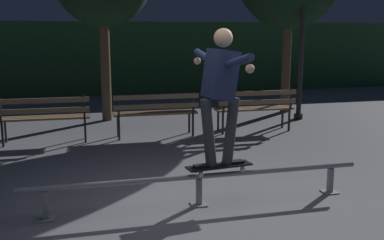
% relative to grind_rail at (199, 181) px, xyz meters
% --- Properties ---
extents(ground_plane, '(90.00, 90.00, 0.00)m').
position_rel_grind_rail_xyz_m(ground_plane, '(-0.00, -0.16, -0.29)').
color(ground_plane, slate).
extents(hedge_backdrop, '(24.00, 1.20, 2.31)m').
position_rel_grind_rail_xyz_m(hedge_backdrop, '(-0.00, 10.34, 0.87)').
color(hedge_backdrop, '#2D5B33').
rests_on(hedge_backdrop, ground).
extents(grind_rail, '(4.00, 0.18, 0.37)m').
position_rel_grind_rail_xyz_m(grind_rail, '(0.00, 0.00, 0.00)').
color(grind_rail, gray).
rests_on(grind_rail, ground).
extents(skateboard, '(0.80, 0.31, 0.09)m').
position_rel_grind_rail_xyz_m(skateboard, '(0.24, 0.00, 0.16)').
color(skateboard, black).
rests_on(skateboard, grind_rail).
extents(skateboarder, '(0.63, 1.40, 1.56)m').
position_rel_grind_rail_xyz_m(skateboarder, '(0.25, 0.00, 1.09)').
color(skateboarder, black).
rests_on(skateboarder, skateboard).
extents(park_bench_leftmost, '(1.61, 0.44, 0.88)m').
position_rel_grind_rail_xyz_m(park_bench_leftmost, '(-1.91, 3.54, 0.25)').
color(park_bench_leftmost, '#282623').
rests_on(park_bench_leftmost, ground).
extents(park_bench_left_center, '(1.61, 0.44, 0.88)m').
position_rel_grind_rail_xyz_m(park_bench_left_center, '(0.11, 3.54, 0.25)').
color(park_bench_left_center, '#282623').
rests_on(park_bench_left_center, ground).
extents(park_bench_right_center, '(1.61, 0.44, 0.88)m').
position_rel_grind_rail_xyz_m(park_bench_right_center, '(2.13, 3.54, 0.25)').
color(park_bench_right_center, '#282623').
rests_on(park_bench_right_center, ground).
extents(lamp_post_right, '(0.32, 0.32, 3.90)m').
position_rel_grind_rail_xyz_m(lamp_post_right, '(3.63, 4.59, 2.19)').
color(lamp_post_right, '#282623').
rests_on(lamp_post_right, ground).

